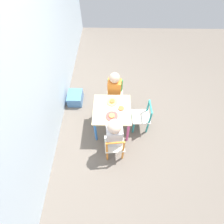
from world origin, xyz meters
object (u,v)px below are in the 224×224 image
at_px(kids_table, 112,112).
at_px(child_left, 114,134).
at_px(plate_left, 112,116).
at_px(plate_right, 112,102).
at_px(chair_orange, 115,146).
at_px(chair_teal, 142,117).
at_px(child_right, 114,90).
at_px(chair_green, 115,95).
at_px(plate_front, 121,109).
at_px(storage_bin, 75,98).

height_order(kids_table, child_left, child_left).
bearing_deg(plate_left, child_left, -171.98).
height_order(plate_left, plate_right, same).
bearing_deg(chair_orange, plate_right, -91.19).
bearing_deg(child_left, kids_table, -90.00).
height_order(chair_orange, plate_left, chair_orange).
height_order(chair_teal, child_left, child_left).
distance_m(chair_orange, child_right, 0.86).
relative_size(chair_orange, child_right, 0.69).
xyz_separation_m(chair_green, plate_front, (-0.45, -0.09, 0.22)).
xyz_separation_m(chair_teal, plate_left, (-0.15, 0.45, 0.22)).
bearing_deg(storage_bin, plate_left, -134.55).
relative_size(child_left, storage_bin, 2.66).
height_order(chair_green, child_right, child_right).
xyz_separation_m(plate_left, plate_front, (0.13, -0.13, 0.00)).
xyz_separation_m(chair_orange, plate_right, (0.57, 0.04, 0.22)).
bearing_deg(kids_table, child_left, -174.56).
xyz_separation_m(chair_orange, storage_bin, (0.96, 0.69, -0.16)).
relative_size(kids_table, chair_green, 1.02).
distance_m(kids_table, storage_bin, 0.88).
xyz_separation_m(child_right, plate_front, (-0.39, -0.10, 0.03)).
height_order(plate_right, storage_bin, plate_right).
bearing_deg(kids_table, storage_bin, 51.69).
xyz_separation_m(child_left, plate_right, (0.52, 0.04, 0.01)).
bearing_deg(child_left, plate_front, -108.34).
height_order(chair_teal, plate_right, chair_teal).
distance_m(chair_teal, child_left, 0.62).
height_order(kids_table, child_right, child_right).
bearing_deg(child_left, plate_right, -91.33).
distance_m(kids_table, plate_left, 0.15).
bearing_deg(plate_right, child_right, -6.29).
relative_size(kids_table, plate_front, 2.89).
bearing_deg(plate_front, kids_table, 90.00).
bearing_deg(chair_orange, chair_green, -94.85).
bearing_deg(plate_left, kids_table, -0.00).
relative_size(plate_right, storage_bin, 0.56).
relative_size(chair_green, plate_front, 2.83).
relative_size(chair_teal, plate_right, 3.23).
height_order(kids_table, chair_teal, chair_teal).
xyz_separation_m(chair_orange, child_right, (0.84, 0.01, 0.19)).
bearing_deg(plate_front, plate_right, 45.00).
bearing_deg(chair_teal, plate_front, -89.05).
relative_size(kids_table, plate_left, 3.20).
distance_m(chair_green, child_right, 0.20).
bearing_deg(plate_left, plate_right, -0.00).
relative_size(plate_front, storage_bin, 0.63).
relative_size(child_right, storage_bin, 2.61).
relative_size(kids_table, chair_orange, 1.02).
distance_m(child_left, storage_bin, 1.19).
distance_m(plate_front, storage_bin, 1.01).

